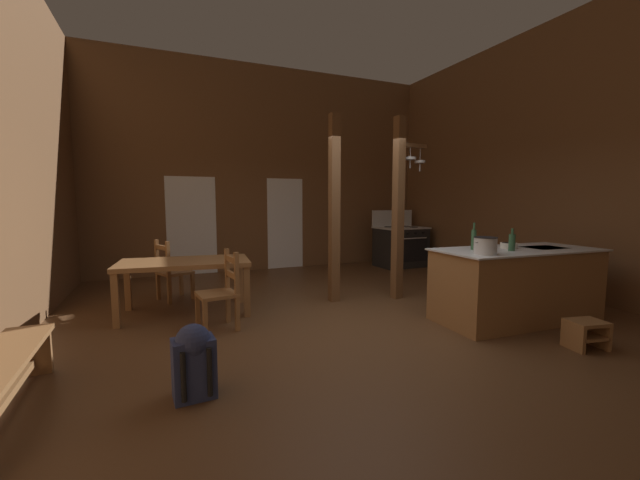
{
  "coord_description": "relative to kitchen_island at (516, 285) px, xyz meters",
  "views": [
    {
      "loc": [
        -2.28,
        -4.09,
        1.56
      ],
      "look_at": [
        -0.11,
        1.06,
        0.97
      ],
      "focal_mm": 21.34,
      "sensor_mm": 36.0,
      "label": 1
    }
  ],
  "objects": [
    {
      "name": "backpack",
      "position": [
        -4.04,
        -0.45,
        -0.15
      ],
      "size": [
        0.34,
        0.32,
        0.6
      ],
      "color": "navy",
      "rests_on": "ground_plane"
    },
    {
      "name": "wall_right",
      "position": [
        1.84,
        0.6,
        1.78
      ],
      "size": [
        0.14,
        9.37,
        4.49
      ],
      "primitive_type": "cube",
      "color": "brown",
      "rests_on": "ground_plane"
    },
    {
      "name": "bottle_tall_on_counter",
      "position": [
        -0.23,
        -0.1,
        0.58
      ],
      "size": [
        0.08,
        0.08,
        0.28
      ],
      "color": "#2D5638",
      "rests_on": "kitchen_island"
    },
    {
      "name": "mixing_bowl_on_counter",
      "position": [
        -0.05,
        0.09,
        0.5
      ],
      "size": [
        0.21,
        0.21,
        0.07
      ],
      "color": "silver",
      "rests_on": "kitchen_island"
    },
    {
      "name": "support_post_center",
      "position": [
        -1.79,
        1.76,
        0.95
      ],
      "size": [
        0.14,
        0.14,
        2.84
      ],
      "color": "brown",
      "rests_on": "ground_plane"
    },
    {
      "name": "bottle_short_on_counter",
      "position": [
        -0.59,
        0.16,
        0.6
      ],
      "size": [
        0.06,
        0.06,
        0.34
      ],
      "color": "#2D5638",
      "rests_on": "kitchen_island"
    },
    {
      "name": "ladderback_chair_by_post",
      "position": [
        -4.1,
        2.79,
        -0.01
      ],
      "size": [
        0.58,
        0.58,
        0.95
      ],
      "color": "olive",
      "rests_on": "ground_plane"
    },
    {
      "name": "ladderback_chair_near_window",
      "position": [
        -3.59,
        1.14,
        -0.01
      ],
      "size": [
        0.49,
        0.49,
        0.95
      ],
      "color": "olive",
      "rests_on": "ground_plane"
    },
    {
      "name": "support_post_with_pot_rack",
      "position": [
        -0.76,
        1.55,
        1.03
      ],
      "size": [
        0.61,
        0.22,
        2.84
      ],
      "color": "brown",
      "rests_on": "ground_plane"
    },
    {
      "name": "stockpot_on_counter",
      "position": [
        -0.77,
        -0.2,
        0.57
      ],
      "size": [
        0.33,
        0.26,
        0.2
      ],
      "color": "silver",
      "rests_on": "kitchen_island"
    },
    {
      "name": "dining_table",
      "position": [
        -3.95,
        1.95,
        0.19
      ],
      "size": [
        1.78,
        1.07,
        0.74
      ],
      "color": "olive",
      "rests_on": "ground_plane"
    },
    {
      "name": "glazed_panel_back_right",
      "position": [
        -1.58,
        4.88,
        0.56
      ],
      "size": [
        0.84,
        0.01,
        2.05
      ],
      "primitive_type": "cube",
      "color": "white",
      "rests_on": "ground_plane"
    },
    {
      "name": "wall_back",
      "position": [
        -1.95,
        4.96,
        1.78
      ],
      "size": [
        8.26,
        0.14,
        4.49
      ],
      "primitive_type": "cube",
      "color": "brown",
      "rests_on": "ground_plane"
    },
    {
      "name": "stove_range",
      "position": [
        0.99,
        4.0,
        0.02
      ],
      "size": [
        1.17,
        0.85,
        1.32
      ],
      "color": "black",
      "rests_on": "ground_plane"
    },
    {
      "name": "ground_plane",
      "position": [
        -1.95,
        0.6,
        -0.52
      ],
      "size": [
        8.26,
        9.37,
        0.1
      ],
      "primitive_type": "cube",
      "color": "brown"
    },
    {
      "name": "glazed_door_back_left",
      "position": [
        -3.63,
        4.88,
        0.56
      ],
      "size": [
        1.0,
        0.01,
        2.05
      ],
      "primitive_type": "cube",
      "color": "white",
      "rests_on": "ground_plane"
    },
    {
      "name": "bench_along_left_wall",
      "position": [
        -5.33,
        -0.22,
        -0.16
      ],
      "size": [
        0.4,
        1.59,
        0.44
      ],
      "color": "olive",
      "rests_on": "ground_plane"
    },
    {
      "name": "step_stool",
      "position": [
        -0.15,
        -1.0,
        -0.29
      ],
      "size": [
        0.41,
        0.35,
        0.3
      ],
      "color": "olive",
      "rests_on": "ground_plane"
    },
    {
      "name": "kitchen_island",
      "position": [
        0.0,
        0.0,
        0.0
      ],
      "size": [
        2.2,
        1.05,
        0.93
      ],
      "color": "olive",
      "rests_on": "ground_plane"
    }
  ]
}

